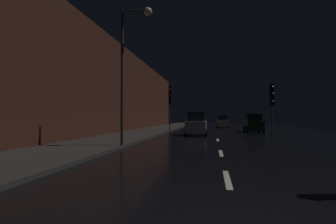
{
  "coord_description": "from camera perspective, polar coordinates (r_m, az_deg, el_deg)",
  "views": [
    {
      "loc": [
        -0.39,
        -4.45,
        1.65
      ],
      "look_at": [
        -4.54,
        21.49,
        2.11
      ],
      "focal_mm": 29.48,
      "sensor_mm": 36.0,
      "label": 1
    }
  ],
  "objects": [
    {
      "name": "ground",
      "position": [
        29.0,
        9.88,
        -4.27
      ],
      "size": [
        26.78,
        84.0,
        0.02
      ],
      "primitive_type": "cube",
      "color": "black"
    },
    {
      "name": "sidewalk_left",
      "position": [
        29.78,
        -4.13,
        -4.04
      ],
      "size": [
        4.4,
        84.0,
        0.15
      ],
      "primitive_type": "cube",
      "color": "#33302D",
      "rests_on": "ground"
    },
    {
      "name": "building_facade_left",
      "position": [
        27.28,
        -11.15,
        4.96
      ],
      "size": [
        0.8,
        63.0,
        8.96
      ],
      "primitive_type": "cube",
      "color": "#472319",
      "rests_on": "ground"
    },
    {
      "name": "lane_centerline",
      "position": [
        13.47,
        10.8,
        -8.0
      ],
      "size": [
        0.16,
        14.7,
        0.01
      ],
      "color": "beige",
      "rests_on": "ground"
    },
    {
      "name": "traffic_light_far_right",
      "position": [
        26.28,
        20.71,
        2.7
      ],
      "size": [
        0.35,
        0.48,
        4.6
      ],
      "rotation": [
        0.0,
        0.0,
        -1.42
      ],
      "color": "#38383A",
      "rests_on": "ground"
    },
    {
      "name": "traffic_light_far_left",
      "position": [
        29.78,
        0.39,
        2.71
      ],
      "size": [
        0.35,
        0.48,
        4.93
      ],
      "rotation": [
        0.0,
        0.0,
        -1.43
      ],
      "color": "#38383A",
      "rests_on": "ground"
    },
    {
      "name": "streetlamp_overhead",
      "position": [
        14.96,
        -7.78,
        11.46
      ],
      "size": [
        1.7,
        0.44,
        7.39
      ],
      "color": "#2D2D30",
      "rests_on": "ground"
    },
    {
      "name": "car_approaching_headlights",
      "position": [
        24.99,
        5.9,
        -2.61
      ],
      "size": [
        1.9,
        4.12,
        2.08
      ],
      "rotation": [
        0.0,
        0.0,
        -1.57
      ],
      "color": "#A5A8AD",
      "rests_on": "ground"
    },
    {
      "name": "car_parked_right_far",
      "position": [
        31.49,
        17.29,
        -2.31
      ],
      "size": [
        1.82,
        3.94,
        1.99
      ],
      "rotation": [
        0.0,
        0.0,
        1.57
      ],
      "color": "#0F3819",
      "rests_on": "ground"
    },
    {
      "name": "car_distant_taillights",
      "position": [
        43.36,
        11.19,
        -2.05
      ],
      "size": [
        1.69,
        3.67,
        1.85
      ],
      "rotation": [
        0.0,
        0.0,
        1.57
      ],
      "color": "silver",
      "rests_on": "ground"
    }
  ]
}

